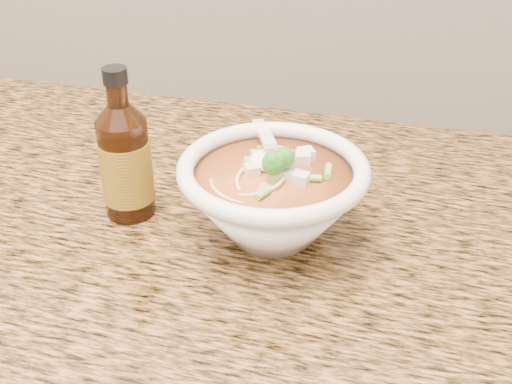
# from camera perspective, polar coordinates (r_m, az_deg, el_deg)

# --- Properties ---
(counter_slab) EXTENTS (4.00, 0.68, 0.04)m
(counter_slab) POSITION_cam_1_polar(r_m,az_deg,el_deg) (0.91, -17.26, -0.18)
(counter_slab) COLOR #9E643A
(counter_slab) RESTS_ON cabinet
(soup_bowl) EXTENTS (0.22, 0.24, 0.12)m
(soup_bowl) POSITION_cam_1_polar(r_m,az_deg,el_deg) (0.73, 1.50, -0.55)
(soup_bowl) COLOR white
(soup_bowl) RESTS_ON counter_slab
(hot_sauce_bottle) EXTENTS (0.08, 0.08, 0.19)m
(hot_sauce_bottle) POSITION_cam_1_polar(r_m,az_deg,el_deg) (0.78, -11.53, 2.65)
(hot_sauce_bottle) COLOR #371807
(hot_sauce_bottle) RESTS_ON counter_slab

